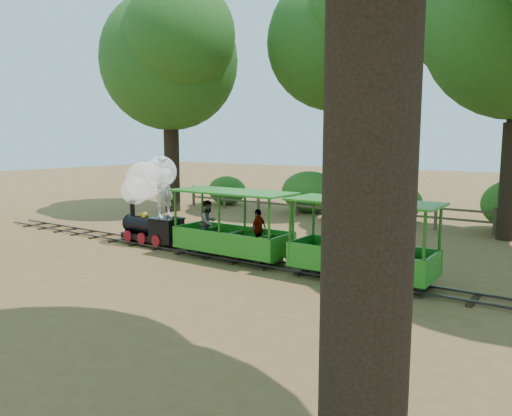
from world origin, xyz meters
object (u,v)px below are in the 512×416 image
Objects in this scene: carriage_rear at (361,249)px; fence at (360,208)px; carriage_front at (230,232)px; locomotive at (150,193)px.

carriage_rear is 0.19× the size of fence.
fence is at bearing 87.32° from carriage_front.
carriage_front and carriage_rear have the same top height.
locomotive is 0.16× the size of fence.
carriage_front is 8.03m from fence.
locomotive is 3.38m from carriage_front.
locomotive reaches higher than carriage_rear.
locomotive reaches higher than fence.
carriage_rear is (7.13, -0.07, -0.86)m from locomotive.
carriage_rear is 8.73m from fence.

